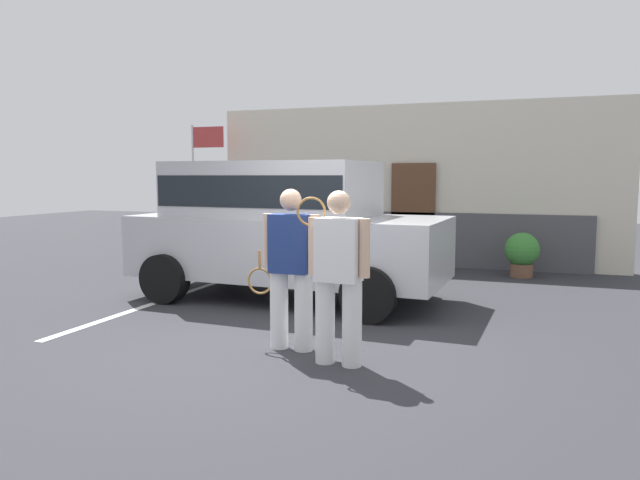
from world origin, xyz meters
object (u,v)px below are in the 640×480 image
object	(u,v)px
tennis_player_man	(291,267)
tennis_player_woman	(338,275)
potted_plant_by_porch	(522,252)
flag_pole	(201,166)
parked_suv	(282,223)

from	to	relation	value
tennis_player_man	tennis_player_woman	xyz separation A→B (m)	(0.63, -0.32, 0.01)
tennis_player_woman	potted_plant_by_porch	world-z (taller)	tennis_player_woman
tennis_player_woman	flag_pole	bearing A→B (deg)	-46.45
tennis_player_woman	potted_plant_by_porch	size ratio (longest dim) A/B	2.09
tennis_player_man	tennis_player_woman	distance (m)	0.71
flag_pole	tennis_player_woman	bearing A→B (deg)	-49.65
tennis_player_man	flag_pole	world-z (taller)	flag_pole
tennis_player_woman	potted_plant_by_porch	distance (m)	6.18
parked_suv	tennis_player_man	world-z (taller)	parked_suv
tennis_player_man	potted_plant_by_porch	size ratio (longest dim) A/B	2.10
tennis_player_woman	tennis_player_man	bearing A→B (deg)	-23.47
parked_suv	potted_plant_by_porch	size ratio (longest dim) A/B	5.73
tennis_player_man	potted_plant_by_porch	xyz separation A→B (m)	(2.21, 5.64, -0.43)
parked_suv	tennis_player_woman	bearing A→B (deg)	-54.61
tennis_player_man	flag_pole	distance (m)	7.55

